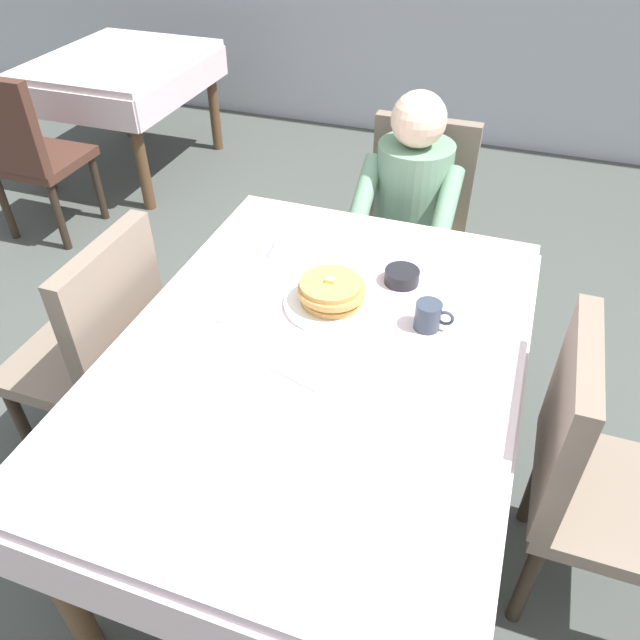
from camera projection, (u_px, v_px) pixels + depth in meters
name	position (u px, v px, depth m)	size (l,w,h in m)	color
ground_plane	(318.00, 503.00, 2.18)	(14.00, 14.00, 0.00)	#474C47
dining_table_main	(318.00, 370.00, 1.77)	(1.12, 1.52, 0.74)	silver
chair_diner	(414.00, 217.00, 2.69)	(0.44, 0.45, 0.93)	#7A6B5B
diner_person	(409.00, 205.00, 2.49)	(0.40, 0.43, 1.12)	gray
chair_right_side	(589.00, 469.00, 1.65)	(0.45, 0.44, 0.93)	#7A6B5B
chair_left_side	(99.00, 344.00, 2.04)	(0.45, 0.44, 0.93)	#7A6B5B
plate_breakfast	(330.00, 303.00, 1.85)	(0.28, 0.28, 0.02)	white
breakfast_stack	(332.00, 291.00, 1.82)	(0.20, 0.20, 0.09)	tan
cup_coffee	(429.00, 316.00, 1.75)	(0.11, 0.08, 0.08)	#333D4C
bowl_butter	(402.00, 276.00, 1.94)	(0.11, 0.11, 0.04)	black
syrup_pitcher	(277.00, 246.00, 2.04)	(0.08, 0.08, 0.07)	silver
fork_left_of_plate	(270.00, 296.00, 1.89)	(0.18, 0.01, 0.01)	silver
knife_right_of_plate	(390.00, 322.00, 1.79)	(0.20, 0.01, 0.01)	silver
spoon_near_edge	(293.00, 378.00, 1.61)	(0.15, 0.01, 0.01)	silver
napkin_folded	(212.00, 304.00, 1.85)	(0.17, 0.12, 0.01)	white
background_table_far	(122.00, 76.00, 3.87)	(0.92, 1.12, 0.74)	silver
background_chair_empty	(24.00, 149.00, 3.24)	(0.44, 0.45, 0.93)	#4C2D23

